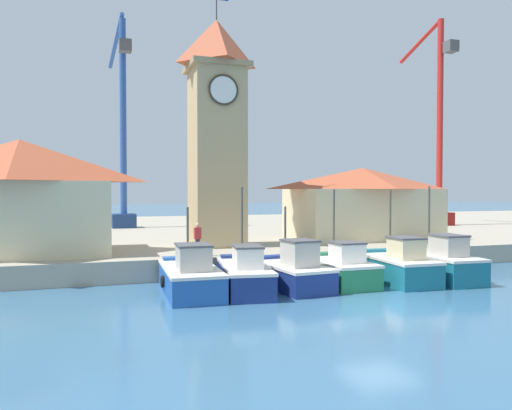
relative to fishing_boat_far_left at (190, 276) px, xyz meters
name	(u,v)px	position (x,y,z in m)	size (l,w,h in m)	color
ground_plane	(378,308)	(5.97, -4.66, -0.72)	(300.00, 300.00, 0.00)	#386689
quay_wharf	(207,233)	(5.97, 22.97, -0.19)	(120.00, 40.00, 1.06)	#A89E89
fishing_boat_far_left	(190,276)	(0.00, 0.00, 0.00)	(2.35, 5.30, 3.57)	#2356A8
fishing_boat_left_outer	(244,275)	(2.27, -0.21, -0.01)	(2.57, 5.36, 4.42)	navy
fishing_boat_left_inner	(292,272)	(4.44, -0.22, 0.00)	(2.47, 4.74, 3.56)	navy
fishing_boat_mid_left	(339,269)	(6.85, -0.07, -0.03)	(2.19, 4.36, 4.35)	#237A4C
fishing_boat_center	(397,266)	(9.62, -0.50, 0.03)	(2.27, 4.71, 4.31)	#196B7F
fishing_boat_mid_right	(437,263)	(11.92, -0.43, 0.05)	(2.25, 5.28, 4.48)	#196B7F
clock_tower	(217,126)	(3.10, 7.81, 7.26)	(3.38, 3.38, 14.64)	tan
warehouse_left	(20,196)	(-7.23, 7.19, 3.30)	(8.98, 6.34, 5.77)	beige
warehouse_right	(362,203)	(13.35, 8.92, 2.75)	(9.77, 5.77, 4.72)	beige
port_crane_near	(439,146)	(26.97, 18.30, 7.68)	(2.00, 7.26, 19.10)	maroon
port_crane_far	(123,146)	(-1.09, 24.53, 7.45)	(2.00, 9.03, 18.58)	navy
dock_worker_near_tower	(198,239)	(1.07, 3.62, 1.18)	(0.34, 0.22, 1.62)	#33333D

